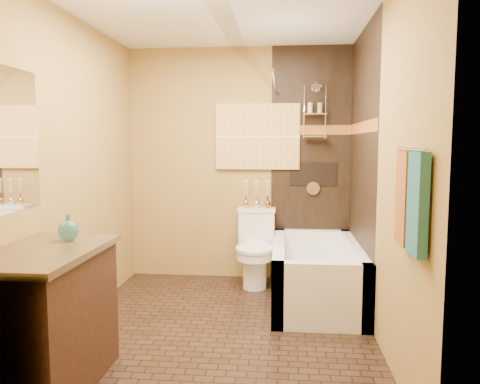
# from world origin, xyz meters

# --- Properties ---
(floor) EXTENTS (3.00, 3.00, 0.00)m
(floor) POSITION_xyz_m (0.00, 0.00, 0.00)
(floor) COLOR black
(floor) RESTS_ON ground
(wall_left) EXTENTS (0.02, 3.00, 2.50)m
(wall_left) POSITION_xyz_m (-1.20, 0.00, 1.25)
(wall_left) COLOR #A07D3E
(wall_left) RESTS_ON floor
(wall_right) EXTENTS (0.02, 3.00, 2.50)m
(wall_right) POSITION_xyz_m (1.20, 0.00, 1.25)
(wall_right) COLOR #A07D3E
(wall_right) RESTS_ON floor
(wall_back) EXTENTS (2.40, 0.02, 2.50)m
(wall_back) POSITION_xyz_m (0.00, 1.50, 1.25)
(wall_back) COLOR #A07D3E
(wall_back) RESTS_ON floor
(wall_front) EXTENTS (2.40, 0.02, 2.50)m
(wall_front) POSITION_xyz_m (0.00, -1.50, 1.25)
(wall_front) COLOR #A07D3E
(wall_front) RESTS_ON floor
(ceiling) EXTENTS (3.00, 3.00, 0.00)m
(ceiling) POSITION_xyz_m (0.00, 0.00, 2.50)
(ceiling) COLOR silver
(ceiling) RESTS_ON wall_back
(alcove_tile_back) EXTENTS (0.85, 0.01, 2.50)m
(alcove_tile_back) POSITION_xyz_m (0.78, 1.49, 1.25)
(alcove_tile_back) COLOR black
(alcove_tile_back) RESTS_ON wall_back
(alcove_tile_right) EXTENTS (0.01, 1.50, 2.50)m
(alcove_tile_right) POSITION_xyz_m (1.19, 0.75, 1.25)
(alcove_tile_right) COLOR black
(alcove_tile_right) RESTS_ON wall_right
(mosaic_band_back) EXTENTS (0.85, 0.01, 0.10)m
(mosaic_band_back) POSITION_xyz_m (0.78, 1.48, 1.62)
(mosaic_band_back) COLOR #9B4E1C
(mosaic_band_back) RESTS_ON alcove_tile_back
(mosaic_band_right) EXTENTS (0.01, 1.50, 0.10)m
(mosaic_band_right) POSITION_xyz_m (1.18, 0.75, 1.62)
(mosaic_band_right) COLOR #9B4E1C
(mosaic_band_right) RESTS_ON alcove_tile_right
(alcove_niche) EXTENTS (0.50, 0.01, 0.25)m
(alcove_niche) POSITION_xyz_m (0.80, 1.48, 1.15)
(alcove_niche) COLOR black
(alcove_niche) RESTS_ON alcove_tile_back
(shower_fixtures) EXTENTS (0.24, 0.33, 1.16)m
(shower_fixtures) POSITION_xyz_m (0.80, 1.38, 1.67)
(shower_fixtures) COLOR silver
(shower_fixtures) RESTS_ON floor
(curtain_rod) EXTENTS (0.03, 1.55, 0.03)m
(curtain_rod) POSITION_xyz_m (0.40, 0.75, 2.02)
(curtain_rod) COLOR silver
(curtain_rod) RESTS_ON wall_back
(towel_bar) EXTENTS (0.02, 0.55, 0.02)m
(towel_bar) POSITION_xyz_m (1.15, -1.05, 1.45)
(towel_bar) COLOR silver
(towel_bar) RESTS_ON wall_right
(towel_teal) EXTENTS (0.05, 0.22, 0.52)m
(towel_teal) POSITION_xyz_m (1.16, -1.18, 1.18)
(towel_teal) COLOR #1F5469
(towel_teal) RESTS_ON towel_bar
(towel_rust) EXTENTS (0.05, 0.22, 0.52)m
(towel_rust) POSITION_xyz_m (1.16, -0.92, 1.18)
(towel_rust) COLOR #8F521A
(towel_rust) RESTS_ON towel_bar
(sunset_painting) EXTENTS (0.90, 0.04, 0.70)m
(sunset_painting) POSITION_xyz_m (0.20, 1.48, 1.55)
(sunset_painting) COLOR #C78A2E
(sunset_painting) RESTS_ON wall_back
(bathtub) EXTENTS (0.80, 1.50, 0.55)m
(bathtub) POSITION_xyz_m (0.80, 0.75, 0.22)
(bathtub) COLOR white
(bathtub) RESTS_ON floor
(toilet) EXTENTS (0.40, 0.59, 0.79)m
(toilet) POSITION_xyz_m (0.20, 1.21, 0.40)
(toilet) COLOR white
(toilet) RESTS_ON floor
(vanity) EXTENTS (0.60, 0.98, 0.86)m
(vanity) POSITION_xyz_m (-0.92, -1.00, 0.43)
(vanity) COLOR black
(vanity) RESTS_ON floor
(teal_bottle) EXTENTS (0.16, 0.16, 0.21)m
(teal_bottle) POSITION_xyz_m (-0.87, -0.74, 0.95)
(teal_bottle) COLOR teal
(teal_bottle) RESTS_ON vanity
(bud_vases) EXTENTS (0.29, 0.06, 0.29)m
(bud_vases) POSITION_xyz_m (0.20, 1.39, 0.95)
(bud_vases) COLOR gold
(bud_vases) RESTS_ON toilet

